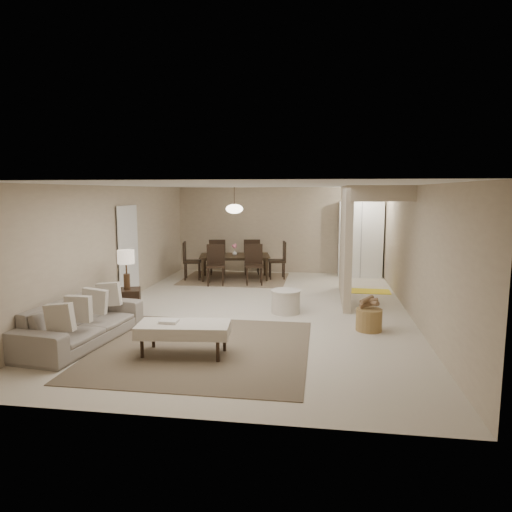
% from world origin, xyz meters
% --- Properties ---
extents(floor, '(9.00, 9.00, 0.00)m').
position_xyz_m(floor, '(0.00, 0.00, 0.00)').
color(floor, beige).
rests_on(floor, ground).
extents(ceiling, '(9.00, 9.00, 0.00)m').
position_xyz_m(ceiling, '(0.00, 0.00, 2.50)').
color(ceiling, white).
rests_on(ceiling, back_wall).
extents(back_wall, '(6.00, 0.00, 6.00)m').
position_xyz_m(back_wall, '(0.00, 4.50, 1.25)').
color(back_wall, tan).
rests_on(back_wall, floor).
extents(left_wall, '(0.00, 9.00, 9.00)m').
position_xyz_m(left_wall, '(-3.00, 0.00, 1.25)').
color(left_wall, tan).
rests_on(left_wall, floor).
extents(right_wall, '(0.00, 9.00, 9.00)m').
position_xyz_m(right_wall, '(3.00, 0.00, 1.25)').
color(right_wall, tan).
rests_on(right_wall, floor).
extents(partition, '(0.15, 2.50, 2.50)m').
position_xyz_m(partition, '(1.80, 1.25, 1.25)').
color(partition, tan).
rests_on(partition, floor).
extents(doorway, '(0.04, 0.90, 2.04)m').
position_xyz_m(doorway, '(-2.97, 0.60, 1.02)').
color(doorway, black).
rests_on(doorway, floor).
extents(pantry_cabinet, '(1.20, 0.55, 2.10)m').
position_xyz_m(pantry_cabinet, '(2.35, 4.15, 1.05)').
color(pantry_cabinet, white).
rests_on(pantry_cabinet, floor).
extents(flush_light, '(0.44, 0.44, 0.05)m').
position_xyz_m(flush_light, '(2.30, 3.20, 2.46)').
color(flush_light, white).
rests_on(flush_light, ceiling).
extents(living_rug, '(3.20, 3.20, 0.01)m').
position_xyz_m(living_rug, '(-0.49, -2.37, 0.01)').
color(living_rug, brown).
rests_on(living_rug, floor).
extents(sofa, '(2.39, 1.15, 0.67)m').
position_xyz_m(sofa, '(-2.45, -2.37, 0.34)').
color(sofa, gray).
rests_on(sofa, floor).
extents(ottoman_bench, '(1.39, 0.75, 0.48)m').
position_xyz_m(ottoman_bench, '(-0.69, -2.67, 0.39)').
color(ottoman_bench, beige).
rests_on(ottoman_bench, living_rug).
extents(side_table, '(0.61, 0.61, 0.52)m').
position_xyz_m(side_table, '(-2.40, -0.76, 0.26)').
color(side_table, black).
rests_on(side_table, floor).
extents(table_lamp, '(0.32, 0.32, 0.76)m').
position_xyz_m(table_lamp, '(-2.40, -0.76, 1.08)').
color(table_lamp, '#49311F').
rests_on(table_lamp, side_table).
extents(round_pouf, '(0.58, 0.58, 0.45)m').
position_xyz_m(round_pouf, '(0.60, -0.10, 0.23)').
color(round_pouf, beige).
rests_on(round_pouf, floor).
extents(wicker_basket, '(0.46, 0.46, 0.38)m').
position_xyz_m(wicker_basket, '(2.12, -1.05, 0.19)').
color(wicker_basket, brown).
rests_on(wicker_basket, floor).
extents(dining_rug, '(2.80, 2.10, 0.01)m').
position_xyz_m(dining_rug, '(-1.06, 3.19, 0.01)').
color(dining_rug, '#7B634C').
rests_on(dining_rug, floor).
extents(dining_table, '(2.05, 1.39, 0.66)m').
position_xyz_m(dining_table, '(-1.06, 3.19, 0.33)').
color(dining_table, black).
rests_on(dining_table, dining_rug).
extents(dining_chairs, '(2.80, 2.24, 1.03)m').
position_xyz_m(dining_chairs, '(-1.06, 3.19, 0.52)').
color(dining_chairs, black).
rests_on(dining_chairs, dining_rug).
extents(vase, '(0.14, 0.14, 0.13)m').
position_xyz_m(vase, '(-1.06, 3.19, 0.73)').
color(vase, white).
rests_on(vase, dining_table).
extents(yellow_mat, '(0.95, 0.59, 0.01)m').
position_xyz_m(yellow_mat, '(2.46, 2.13, 0.01)').
color(yellow_mat, yellow).
rests_on(yellow_mat, floor).
extents(pendant_light, '(0.46, 0.46, 0.71)m').
position_xyz_m(pendant_light, '(-1.06, 3.19, 1.92)').
color(pendant_light, '#49311F').
rests_on(pendant_light, ceiling).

